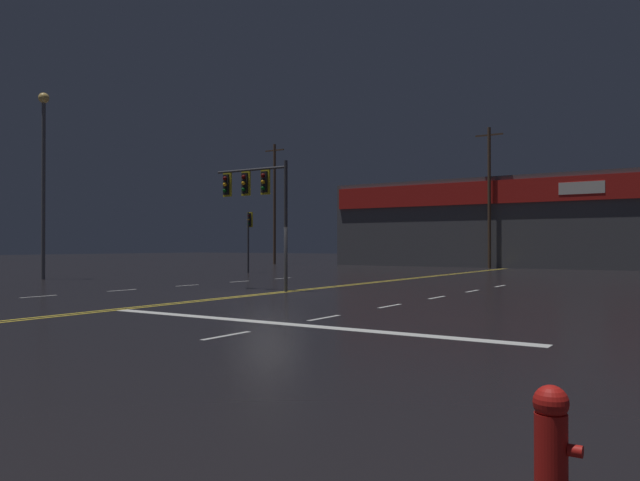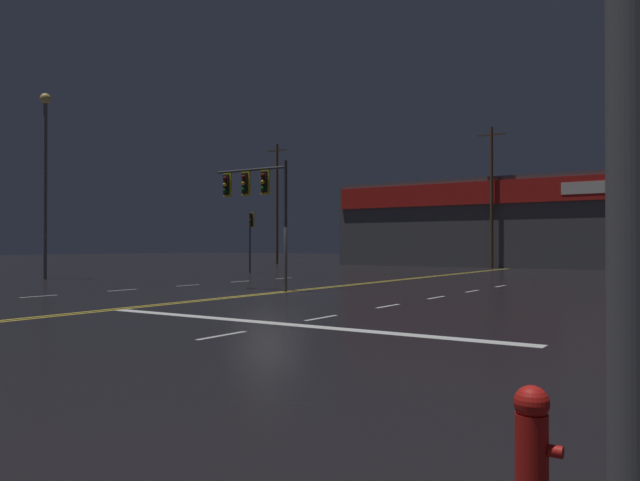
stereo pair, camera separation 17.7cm
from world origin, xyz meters
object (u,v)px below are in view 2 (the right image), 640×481
(traffic_signal_median, at_px, (254,191))
(traffic_signal_corner_northwest, at_px, (251,228))
(streetlight_median_approach, at_px, (45,161))
(fire_hydrant, at_px, (532,434))

(traffic_signal_median, xyz_separation_m, traffic_signal_corner_northwest, (-10.38, 12.27, -1.03))
(traffic_signal_corner_northwest, bearing_deg, traffic_signal_median, -49.77)
(traffic_signal_median, height_order, traffic_signal_corner_northwest, traffic_signal_median)
(traffic_signal_corner_northwest, xyz_separation_m, streetlight_median_approach, (-3.99, -12.19, 3.34))
(traffic_signal_corner_northwest, bearing_deg, fire_hydrant, -47.10)
(traffic_signal_corner_northwest, relative_size, fire_hydrant, 5.27)
(traffic_signal_median, height_order, streetlight_median_approach, streetlight_median_approach)
(traffic_signal_median, relative_size, traffic_signal_corner_northwest, 1.28)
(traffic_signal_median, xyz_separation_m, streetlight_median_approach, (-14.38, 0.08, 2.31))
(traffic_signal_median, distance_m, fire_hydrant, 21.20)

